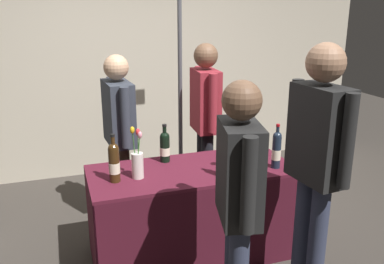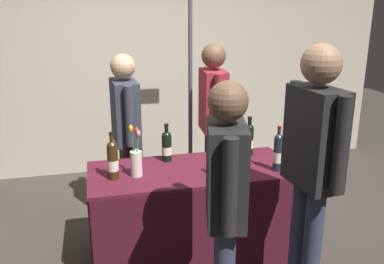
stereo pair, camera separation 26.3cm
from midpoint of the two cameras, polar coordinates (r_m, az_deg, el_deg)
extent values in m
plane|color=#38332D|center=(3.60, 2.18, -16.35)|extent=(12.00, 12.00, 0.00)
cube|color=#B2A893|center=(5.09, -4.06, 8.99)|extent=(5.88, 0.12, 2.55)
cube|color=#4C1423|center=(3.25, 2.32, -5.31)|extent=(1.60, 0.70, 0.02)
cube|color=#3E101D|center=(3.13, 4.00, -14.07)|extent=(1.60, 0.01, 0.73)
cube|color=#3E101D|center=(3.71, 0.80, -8.78)|extent=(1.60, 0.01, 0.73)
cube|color=#3E101D|center=(3.31, -11.46, -12.52)|extent=(0.01, 0.70, 0.73)
cube|color=#3E101D|center=(3.69, 14.40, -9.50)|extent=(0.01, 0.70, 0.73)
cylinder|color=black|center=(3.37, -1.27, -2.31)|extent=(0.08, 0.08, 0.21)
sphere|color=black|center=(3.34, -1.29, -0.60)|extent=(0.08, 0.08, 0.08)
cylinder|color=black|center=(3.33, -1.29, 0.11)|extent=(0.03, 0.03, 0.09)
cylinder|color=black|center=(3.31, -1.30, 0.98)|extent=(0.04, 0.04, 0.02)
cylinder|color=beige|center=(3.38, -1.27, -2.58)|extent=(0.08, 0.08, 0.07)
cylinder|color=#38230F|center=(3.05, -8.45, -4.24)|extent=(0.08, 0.08, 0.25)
sphere|color=#38230F|center=(3.01, -8.55, -2.00)|extent=(0.08, 0.08, 0.08)
cylinder|color=#38230F|center=(2.99, -8.59, -1.20)|extent=(0.03, 0.03, 0.09)
cylinder|color=black|center=(2.98, -8.64, -0.22)|extent=(0.03, 0.03, 0.02)
cylinder|color=beige|center=(3.06, -8.43, -4.59)|extent=(0.08, 0.08, 0.08)
cylinder|color=#192333|center=(3.06, 6.69, -4.52)|extent=(0.07, 0.07, 0.21)
sphere|color=#192333|center=(3.03, 6.76, -2.70)|extent=(0.07, 0.07, 0.07)
cylinder|color=#192333|center=(3.02, 6.78, -2.11)|extent=(0.03, 0.03, 0.07)
cylinder|color=maroon|center=(3.00, 6.81, -1.36)|extent=(0.03, 0.03, 0.02)
cylinder|color=beige|center=(3.07, 6.68, -4.81)|extent=(0.07, 0.07, 0.07)
cylinder|color=#192333|center=(3.26, 14.02, -3.06)|extent=(0.07, 0.07, 0.26)
sphere|color=#192333|center=(3.22, 14.19, -0.89)|extent=(0.07, 0.07, 0.07)
cylinder|color=#192333|center=(3.21, 14.24, -0.23)|extent=(0.03, 0.03, 0.08)
cylinder|color=maroon|center=(3.20, 14.30, 0.59)|extent=(0.03, 0.03, 0.02)
cylinder|color=beige|center=(3.27, 14.00, -3.41)|extent=(0.07, 0.07, 0.08)
cylinder|color=black|center=(3.56, 9.96, -1.35)|extent=(0.08, 0.08, 0.23)
sphere|color=black|center=(3.52, 10.06, 0.45)|extent=(0.07, 0.07, 0.07)
cylinder|color=black|center=(3.51, 10.09, 1.12)|extent=(0.03, 0.03, 0.09)
cylinder|color=black|center=(3.50, 10.14, 1.94)|extent=(0.04, 0.04, 0.02)
cylinder|color=beige|center=(3.56, 9.95, -1.63)|extent=(0.08, 0.08, 0.07)
cylinder|color=silver|center=(3.12, 8.39, -6.23)|extent=(0.06, 0.06, 0.00)
cylinder|color=silver|center=(3.10, 8.41, -5.63)|extent=(0.01, 0.01, 0.07)
cone|color=silver|center=(3.08, 8.47, -4.45)|extent=(0.06, 0.06, 0.07)
cylinder|color=silver|center=(3.28, 6.84, -4.94)|extent=(0.06, 0.06, 0.00)
cylinder|color=silver|center=(3.27, 6.86, -4.36)|extent=(0.01, 0.01, 0.07)
cone|color=silver|center=(3.24, 6.90, -3.25)|extent=(0.07, 0.07, 0.07)
cylinder|color=#590C19|center=(3.25, 6.89, -3.56)|extent=(0.04, 0.04, 0.02)
cylinder|color=silver|center=(3.09, -5.28, -4.42)|extent=(0.09, 0.09, 0.19)
cylinder|color=#38722D|center=(3.04, -5.16, -2.22)|extent=(0.02, 0.04, 0.25)
ellipsoid|color=red|center=(3.02, -5.18, 0.15)|extent=(0.03, 0.03, 0.05)
cylinder|color=#38722D|center=(3.04, -5.73, -1.97)|extent=(0.03, 0.04, 0.28)
ellipsoid|color=gold|center=(2.98, -5.95, 0.45)|extent=(0.03, 0.03, 0.05)
cylinder|color=#38722D|center=(3.04, -5.13, -2.42)|extent=(0.04, 0.02, 0.23)
ellipsoid|color=pink|center=(3.01, -4.92, -0.24)|extent=(0.03, 0.03, 0.05)
cylinder|color=black|center=(4.21, 4.35, -4.91)|extent=(0.12, 0.12, 0.83)
cylinder|color=black|center=(4.07, 4.85, -5.67)|extent=(0.12, 0.12, 0.83)
cube|color=maroon|center=(3.93, 4.84, 4.29)|extent=(0.23, 0.39, 0.59)
sphere|color=brown|center=(3.86, 4.99, 10.43)|extent=(0.23, 0.23, 0.23)
cylinder|color=maroon|center=(4.15, 4.03, 5.31)|extent=(0.08, 0.08, 0.54)
cylinder|color=maroon|center=(3.70, 5.76, 3.85)|extent=(0.08, 0.08, 0.54)
cylinder|color=#4C4233|center=(4.03, -7.12, -6.27)|extent=(0.12, 0.12, 0.79)
cylinder|color=#4C4233|center=(3.87, -6.65, -7.24)|extent=(0.12, 0.12, 0.79)
cube|color=#2D333D|center=(3.73, -7.25, 2.79)|extent=(0.24, 0.46, 0.56)
sphere|color=tan|center=(3.66, -7.49, 8.96)|extent=(0.22, 0.22, 0.22)
cylinder|color=#2D333D|center=(3.98, -7.95, 4.00)|extent=(0.08, 0.08, 0.52)
cylinder|color=#2D333D|center=(3.47, -6.47, 2.13)|extent=(0.08, 0.08, 0.52)
cube|color=black|center=(2.33, 7.97, -5.72)|extent=(0.30, 0.43, 0.57)
sphere|color=brown|center=(2.20, 8.40, 4.19)|extent=(0.22, 0.22, 0.22)
cylinder|color=black|center=(2.10, 8.85, -7.66)|extent=(0.08, 0.08, 0.52)
cylinder|color=black|center=(2.54, 7.28, -3.16)|extent=(0.08, 0.08, 0.52)
cylinder|color=#2D3347|center=(2.95, 18.74, -15.36)|extent=(0.12, 0.12, 0.89)
cylinder|color=#2D3347|center=(3.05, 16.94, -14.01)|extent=(0.12, 0.12, 0.89)
cube|color=black|center=(2.69, 19.26, -0.79)|extent=(0.25, 0.42, 0.63)
sphere|color=#8C664C|center=(2.60, 20.23, 8.77)|extent=(0.24, 0.24, 0.24)
cylinder|color=black|center=(2.51, 22.69, -1.83)|extent=(0.08, 0.08, 0.58)
cylinder|color=black|center=(2.87, 16.36, 1.07)|extent=(0.08, 0.08, 0.58)
cylinder|color=#47474C|center=(4.29, 1.53, 6.20)|extent=(0.04, 0.04, 2.35)
camera|label=1|loc=(0.13, -87.61, 0.73)|focal=38.67mm
camera|label=2|loc=(0.13, 92.39, -0.73)|focal=38.67mm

